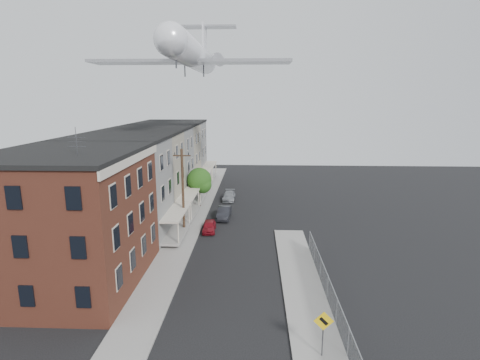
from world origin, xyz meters
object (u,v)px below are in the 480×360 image
object	(u,v)px
car_far	(229,196)
airplane	(193,55)
utility_pole	(183,190)
car_mid	(224,213)
street_tree	(200,181)
warning_sign	(323,327)
car_near	(209,226)

from	to	relation	value
car_far	airplane	distance (m)	19.31
utility_pole	car_far	size ratio (longest dim) A/B	2.22
utility_pole	car_far	distance (m)	14.56
car_mid	street_tree	bearing A→B (deg)	128.25
warning_sign	airplane	bearing A→B (deg)	111.55
utility_pole	car_far	world-z (taller)	utility_pole
street_tree	airplane	distance (m)	15.67
car_near	airplane	world-z (taller)	airplane
car_far	airplane	size ratio (longest dim) A/B	0.15
utility_pole	airplane	distance (m)	17.33
warning_sign	utility_pole	xyz separation A→B (m)	(-11.20, 19.03, 2.79)
street_tree	car_far	distance (m)	5.71
street_tree	car_mid	bearing A→B (deg)	-53.89
warning_sign	airplane	size ratio (longest dim) A/B	0.11
warning_sign	utility_pole	world-z (taller)	utility_pole
utility_pole	street_tree	world-z (taller)	utility_pole
street_tree	car_near	distance (m)	9.95
street_tree	airplane	xyz separation A→B (m)	(-0.43, -0.33, 15.66)
warning_sign	car_near	bearing A→B (deg)	113.68
warning_sign	car_near	distance (m)	21.54
street_tree	airplane	size ratio (longest dim) A/B	0.20
airplane	car_mid	bearing A→B (deg)	-48.66
utility_pole	car_near	bearing A→B (deg)	14.48
airplane	utility_pole	bearing A→B (deg)	-89.40
utility_pole	car_mid	bearing A→B (deg)	53.65
utility_pole	car_mid	world-z (taller)	utility_pole
utility_pole	airplane	bearing A→B (deg)	90.60
car_mid	warning_sign	bearing A→B (deg)	-70.85
utility_pole	car_mid	size ratio (longest dim) A/B	2.17
car_mid	car_far	bearing A→B (deg)	92.14
warning_sign	car_far	distance (m)	33.33
warning_sign	street_tree	xyz separation A→B (m)	(-10.87, 28.95, 1.57)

